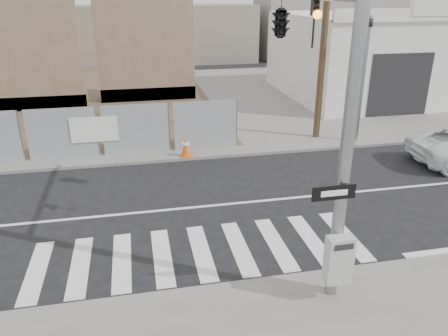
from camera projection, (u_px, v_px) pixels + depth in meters
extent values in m
plane|color=black|center=(189.00, 208.00, 13.48)|extent=(100.00, 100.00, 0.00)
cube|color=slate|center=(158.00, 101.00, 26.13)|extent=(50.00, 20.00, 0.12)
cylinder|color=gray|center=(348.00, 140.00, 8.23)|extent=(0.26, 0.26, 7.00)
cube|color=#B2B2AF|center=(339.00, 260.00, 8.91)|extent=(0.55, 0.30, 1.05)
cube|color=black|center=(334.00, 193.00, 8.42)|extent=(0.90, 0.03, 0.30)
cube|color=silver|center=(334.00, 193.00, 8.40)|extent=(0.55, 0.01, 0.12)
imported|color=black|center=(314.00, 24.00, 9.30)|extent=(0.16, 0.20, 1.00)
imported|color=black|center=(281.00, 18.00, 11.30)|extent=(0.53, 2.48, 1.00)
cylinder|color=gray|center=(363.00, 81.00, 18.13)|extent=(0.12, 0.12, 5.20)
imported|color=black|center=(371.00, 18.00, 17.18)|extent=(0.16, 0.20, 1.00)
cube|color=brown|center=(17.00, 34.00, 22.36)|extent=(6.00, 0.50, 8.00)
cube|color=brown|center=(31.00, 102.00, 24.09)|extent=(6.00, 1.30, 0.80)
cube|color=brown|center=(145.00, 31.00, 24.50)|extent=(5.50, 0.50, 8.00)
cube|color=brown|center=(149.00, 92.00, 26.23)|extent=(5.50, 1.30, 0.80)
cube|color=silver|center=(385.00, 55.00, 26.95)|extent=(12.00, 10.00, 4.80)
cube|color=silver|center=(447.00, 14.00, 21.44)|extent=(12.00, 0.30, 0.60)
cube|color=black|center=(400.00, 85.00, 22.33)|extent=(3.40, 0.06, 3.20)
cylinder|color=brown|center=(326.00, 20.00, 17.75)|extent=(0.28, 0.28, 10.00)
cube|color=#E6570C|center=(186.00, 156.00, 17.33)|extent=(0.46, 0.46, 0.03)
cone|color=#E6570C|center=(186.00, 147.00, 17.19)|extent=(0.41, 0.41, 0.78)
cylinder|color=silver|center=(185.00, 144.00, 17.15)|extent=(0.30, 0.30, 0.09)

